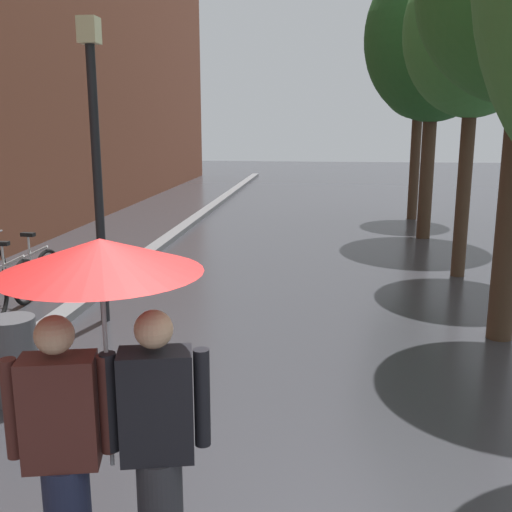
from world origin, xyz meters
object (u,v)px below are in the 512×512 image
object	(u,v)px
street_tree_2	(476,31)
street_tree_4	(420,70)
parked_bicycle_4	(20,267)
street_tree_3	(435,38)
street_lamp_post	(96,149)
litter_bin	(15,360)
couple_under_umbrella	(107,371)

from	to	relation	value
street_tree_2	street_tree_4	size ratio (longest dim) A/B	1.03
parked_bicycle_4	street_tree_3	bearing A→B (deg)	36.76
street_tree_3	parked_bicycle_4	distance (m)	9.94
street_lamp_post	litter_bin	xyz separation A→B (m)	(0.02, -2.45, -1.91)
street_tree_3	parked_bicycle_4	world-z (taller)	street_tree_3
litter_bin	street_tree_2	bearing A→B (deg)	46.16
street_tree_2	litter_bin	xyz separation A→B (m)	(-5.34, -5.56, -3.71)
street_tree_2	litter_bin	size ratio (longest dim) A/B	6.57
street_tree_4	street_lamp_post	xyz separation A→B (m)	(-5.45, -9.66, -1.72)
street_lamp_post	parked_bicycle_4	bearing A→B (deg)	145.18
street_tree_3	parked_bicycle_4	bearing A→B (deg)	-143.24
street_tree_4	couple_under_umbrella	distance (m)	15.03
street_tree_4	street_lamp_post	world-z (taller)	street_tree_4
street_tree_3	street_tree_4	bearing A→B (deg)	87.42
street_tree_4	litter_bin	world-z (taller)	street_tree_4
street_tree_2	street_tree_3	world-z (taller)	street_tree_3
street_tree_4	couple_under_umbrella	xyz separation A→B (m)	(-3.62, -14.34, -2.69)
street_tree_4	parked_bicycle_4	distance (m)	11.71
street_tree_3	couple_under_umbrella	bearing A→B (deg)	-106.94
street_tree_4	litter_bin	xyz separation A→B (m)	(-5.43, -12.10, -3.63)
couple_under_umbrella	litter_bin	bearing A→B (deg)	128.94
street_tree_3	parked_bicycle_4	size ratio (longest dim) A/B	5.56
litter_bin	couple_under_umbrella	bearing A→B (deg)	-51.06
street_lamp_post	litter_bin	distance (m)	3.10
street_lamp_post	street_tree_3	bearing A→B (deg)	51.80
parked_bicycle_4	couple_under_umbrella	xyz separation A→B (m)	(3.76, -6.03, 0.99)
street_tree_2	couple_under_umbrella	distance (m)	9.00
parked_bicycle_4	street_lamp_post	distance (m)	3.06
street_tree_2	street_tree_3	xyz separation A→B (m)	(-0.05, 3.63, 0.37)
street_tree_2	street_lamp_post	size ratio (longest dim) A/B	1.41
street_tree_2	street_tree_4	xyz separation A→B (m)	(0.08, 6.54, -0.08)
street_tree_4	litter_bin	distance (m)	13.75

